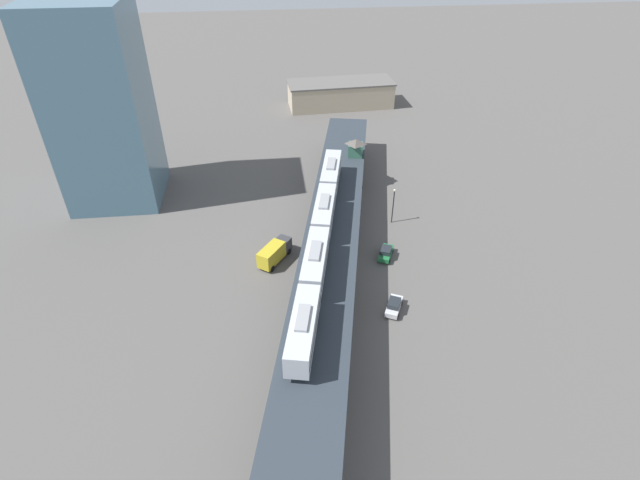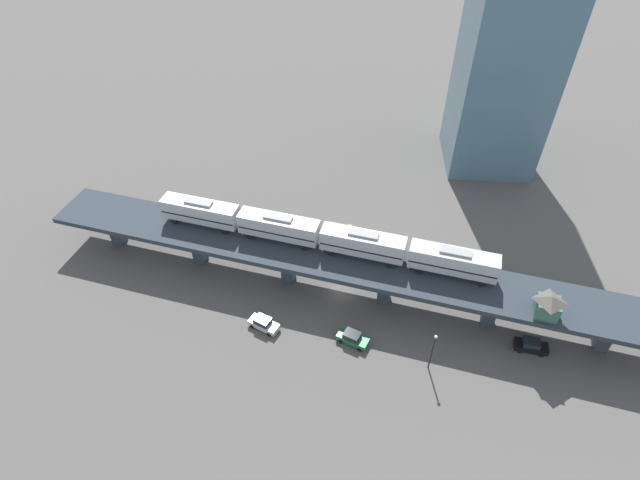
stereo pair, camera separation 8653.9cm
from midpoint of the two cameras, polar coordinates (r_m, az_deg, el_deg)
name	(u,v)px [view 1 (the left image)]	position (r m, az deg, el deg)	size (l,w,h in m)	color
ground_plane	(331,268)	(65.81, -23.94, -24.45)	(400.00, 400.00, 0.00)	#514F4C
elevated_viaduct	(331,239)	(61.04, -25.41, -21.74)	(27.65, 91.70, 6.75)	#283039
subway_train	(320,234)	(57.49, -29.39, -22.35)	(13.26, 49.27, 4.45)	#ADB2BA
signal_hut	(356,147)	(74.26, -14.95, -3.47)	(3.83, 3.83, 3.40)	#33604C
street_car_silver	(394,306)	(58.43, -18.37, -33.47)	(3.50, 4.75, 1.89)	#B7BABF
street_car_black	(358,182)	(78.92, -13.58, -7.80)	(2.47, 4.62, 1.89)	black
street_car_green	(386,253)	(63.58, -15.01, -22.94)	(3.43, 4.75, 1.89)	#1E6638
delivery_truck	(274,252)	(69.19, -31.26, -20.92)	(6.00, 7.18, 3.20)	#333338
street_lamp	(393,203)	(66.45, -11.60, -14.02)	(0.44, 0.44, 6.94)	black
warehouse_building	(340,94)	(113.95, -10.47, 8.80)	(29.10, 11.83, 6.80)	tan
office_tower	(101,108)	(90.70, -46.04, 0.57)	(16.00, 16.00, 36.00)	slate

